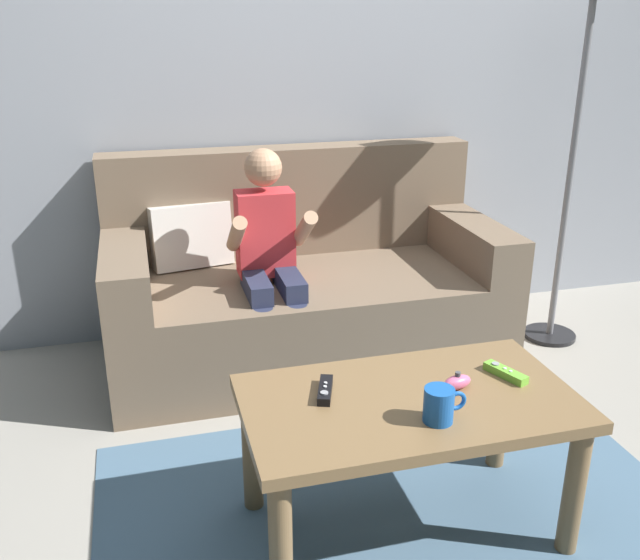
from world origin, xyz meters
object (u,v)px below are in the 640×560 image
person_seated_on_couch (270,255)px  coffee_table (408,420)px  couch (302,289)px  nunchuk_pink (457,382)px  game_remote_lime_far_corner (505,373)px  game_remote_black_near_edge (325,390)px  coffee_mug (440,405)px

person_seated_on_couch → coffee_table: 1.05m
couch → nunchuk_pink: (0.16, -1.19, 0.16)m
nunchuk_pink → game_remote_lime_far_corner: (0.17, 0.03, -0.01)m
game_remote_lime_far_corner → game_remote_black_near_edge: bearing=175.7°
game_remote_black_near_edge → coffee_table: bearing=-19.6°
couch → coffee_mug: (0.04, -1.34, 0.18)m
person_seated_on_couch → nunchuk_pink: (0.34, -1.01, -0.08)m
game_remote_black_near_edge → nunchuk_pink: (0.37, -0.07, 0.01)m
couch → coffee_table: (0.02, -1.21, 0.06)m
game_remote_black_near_edge → nunchuk_pink: size_ratio=1.48×
couch → nunchuk_pink: 1.22m
couch → nunchuk_pink: couch is taller
person_seated_on_couch → coffee_mug: person_seated_on_couch is taller
game_remote_lime_far_corner → coffee_mug: 0.34m
coffee_mug → game_remote_black_near_edge: bearing=140.2°
person_seated_on_couch → coffee_table: (0.19, -1.02, -0.17)m
person_seated_on_couch → coffee_mug: 1.17m
person_seated_on_couch → nunchuk_pink: size_ratio=9.77×
nunchuk_pink → couch: bearing=97.8°
coffee_mug → couch: bearing=91.9°
person_seated_on_couch → coffee_mug: bearing=-79.0°
couch → game_remote_black_near_edge: (-0.21, -1.13, 0.15)m
nunchuk_pink → coffee_mug: 0.19m
game_remote_black_near_edge → coffee_mug: (0.25, -0.21, 0.04)m
coffee_table → game_remote_lime_far_corner: 0.33m
person_seated_on_couch → game_remote_black_near_edge: 0.94m
person_seated_on_couch → game_remote_black_near_edge: (-0.03, -0.94, -0.09)m
coffee_table → game_remote_black_near_edge: size_ratio=6.48×
person_seated_on_couch → game_remote_lime_far_corner: 1.11m
couch → person_seated_on_couch: person_seated_on_couch is taller
game_remote_black_near_edge → coffee_mug: 0.33m
coffee_table → coffee_mug: (0.03, -0.13, 0.12)m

